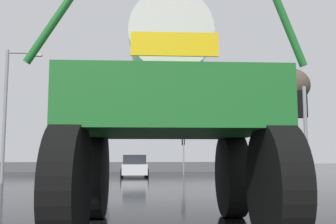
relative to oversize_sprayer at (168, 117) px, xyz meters
name	(u,v)px	position (x,y,z in m)	size (l,w,h in m)	color
ground_plane	(138,188)	(-0.69, 10.39, -2.18)	(120.00, 120.00, 0.00)	black
oversize_sprayer	(168,117)	(0.00, 0.00, 0.00)	(4.38, 5.17, 4.89)	black
sedan_ahead	(134,166)	(-1.13, 20.38, -1.46)	(2.01, 4.16, 1.52)	silver
traffic_signal_near_right	(303,118)	(4.38, 4.04, 0.39)	(0.24, 0.54, 3.52)	gray
traffic_signal_far_left	(183,144)	(2.68, 23.78, 0.18)	(0.24, 0.55, 3.25)	gray
traffic_signal_far_right	(108,139)	(-3.27, 23.77, 0.58)	(0.24, 0.55, 3.78)	gray
streetlight_far_left	(8,107)	(-7.75, 13.80, 1.86)	(1.94, 0.24, 7.18)	gray
bare_tree_right	(289,87)	(8.47, 15.85, 3.48)	(2.53, 2.53, 6.83)	#473828
roadside_barrier	(141,167)	(-0.69, 29.01, -1.73)	(28.77, 0.24, 0.90)	#59595B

